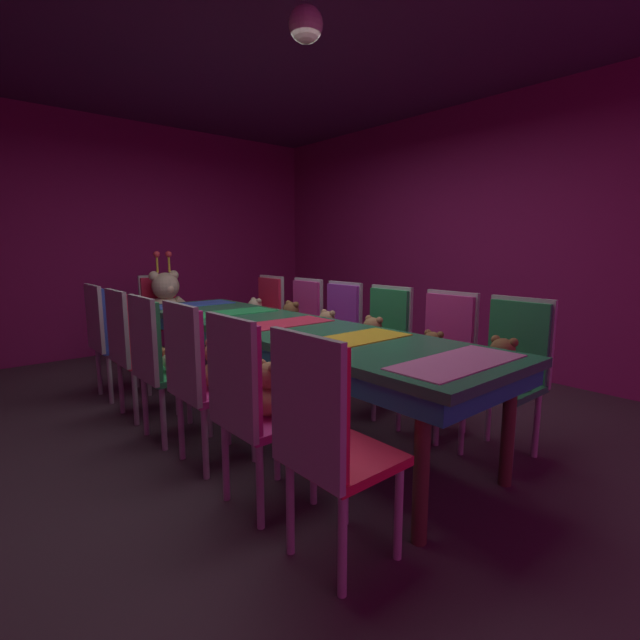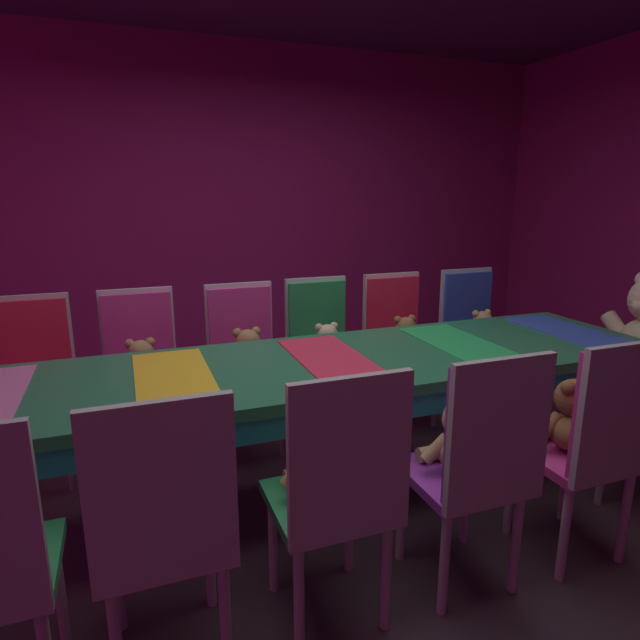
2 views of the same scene
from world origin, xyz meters
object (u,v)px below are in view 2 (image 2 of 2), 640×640
object	(u,v)px
teddy_left_2	(248,357)
chair_right_3	(483,454)
chair_left_1	(141,358)
chair_left_4	(395,332)
teddy_right_4	(571,419)
teddy_right_1	(160,496)
chair_left_0	(33,368)
chair_left_2	(243,348)
teddy_right_2	(325,462)
chair_left_5	(470,324)
chair_right_2	(341,481)
chair_right_4	(600,433)
teddy_left_4	(406,340)
teddy_left_5	(482,332)
teddy_right_3	(459,440)
chair_right_1	(163,515)
teddy_left_1	(142,368)
chair_left_3	(320,339)
banquet_table	(331,375)
teddy_left_3	(328,348)

from	to	relation	value
teddy_left_2	chair_right_3	world-z (taller)	chair_right_3
chair_left_1	chair_left_4	world-z (taller)	same
teddy_right_4	teddy_right_1	bearing A→B (deg)	88.92
chair_left_0	teddy_right_4	bearing A→B (deg)	55.65
chair_left_2	teddy_right_2	xyz separation A→B (m)	(1.46, -0.02, -0.01)
chair_left_5	chair_left_2	bearing A→B (deg)	-89.10
chair_left_0	chair_left_2	distance (m)	1.14
chair_right_2	chair_left_5	bearing A→B (deg)	-45.89
chair_left_1	chair_right_4	world-z (taller)	same
teddy_left_4	chair_left_4	bearing A→B (deg)	-180.00
chair_left_0	teddy_left_5	world-z (taller)	chair_left_0
teddy_right_4	chair_left_0	bearing A→B (deg)	55.65
teddy_left_4	chair_right_4	xyz separation A→B (m)	(1.52, 0.01, 0.02)
teddy_left_2	chair_right_2	bearing A→B (deg)	-0.93
chair_left_2	teddy_right_3	bearing A→B (deg)	19.68
chair_right_1	teddy_right_3	world-z (taller)	chair_right_1
teddy_left_1	chair_right_2	size ratio (longest dim) A/B	0.30
chair_left_3	teddy_left_1	bearing A→B (deg)	-81.85
chair_left_0	chair_left_5	distance (m)	2.80
teddy_right_2	chair_right_4	bearing A→B (deg)	-99.11
banquet_table	teddy_left_5	xyz separation A→B (m)	(-0.68, 1.40, -0.08)
chair_left_2	teddy_right_4	distance (m)	1.83
chair_left_2	teddy_left_2	size ratio (longest dim) A/B	3.14
teddy_left_5	chair_right_4	size ratio (longest dim) A/B	0.29
teddy_left_1	chair_right_1	bearing A→B (deg)	0.10
teddy_left_2	chair_left_4	bearing A→B (deg)	99.20
chair_left_3	chair_left_4	bearing A→B (deg)	89.12
chair_left_0	chair_left_2	bearing A→B (deg)	88.98
banquet_table	chair_left_4	size ratio (longest dim) A/B	3.50
teddy_left_2	chair_right_1	world-z (taller)	chair_right_1
banquet_table	teddy_left_3	distance (m)	0.74
teddy_right_2	teddy_right_1	bearing A→B (deg)	89.76
chair_left_0	teddy_right_1	distance (m)	1.58
chair_left_1	chair_right_1	bearing A→B (deg)	0.09
teddy_left_5	chair_right_3	bearing A→B (deg)	-37.02
teddy_left_2	chair_left_5	distance (m)	1.67
banquet_table	teddy_left_5	distance (m)	1.56
teddy_right_1	chair_right_2	bearing A→B (deg)	-104.70
teddy_right_4	teddy_left_4	bearing A→B (deg)	0.58
chair_left_1	teddy_left_2	size ratio (longest dim) A/B	3.14
teddy_left_3	teddy_right_3	bearing A→B (deg)	0.69
chair_left_5	teddy_left_5	size ratio (longest dim) A/B	3.47
teddy_left_1	chair_left_2	size ratio (longest dim) A/B	0.30
chair_left_2	chair_right_3	bearing A→B (deg)	18.05
chair_left_1	chair_right_2	bearing A→B (deg)	19.16
chair_left_1	teddy_right_3	xyz separation A→B (m)	(1.49, 1.12, -0.01)
chair_left_1	teddy_left_1	distance (m)	0.14
chair_left_0	teddy_left_2	distance (m)	1.15
teddy_right_1	teddy_right_4	size ratio (longest dim) A/B	0.84
chair_left_4	teddy_left_5	distance (m)	0.62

